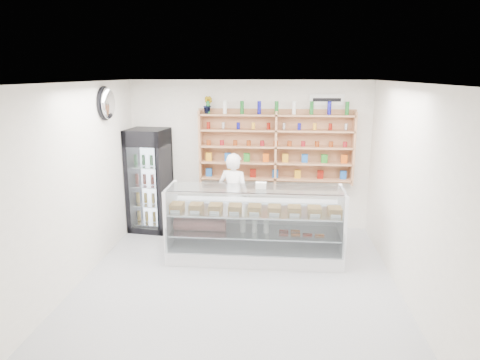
# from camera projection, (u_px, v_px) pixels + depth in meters

# --- Properties ---
(room) EXTENTS (5.00, 5.00, 5.00)m
(room) POSITION_uv_depth(u_px,v_px,m) (236.00, 190.00, 5.70)
(room) COLOR #A9A9AE
(room) RESTS_ON ground
(display_counter) EXTENTS (2.75, 0.82, 1.20)m
(display_counter) POSITION_uv_depth(u_px,v_px,m) (255.00, 239.00, 6.84)
(display_counter) COLOR white
(display_counter) RESTS_ON floor
(shop_worker) EXTENTS (0.66, 0.53, 1.57)m
(shop_worker) POSITION_uv_depth(u_px,v_px,m) (234.00, 196.00, 7.63)
(shop_worker) COLOR white
(shop_worker) RESTS_ON floor
(drinks_cooler) EXTENTS (0.77, 0.75, 1.93)m
(drinks_cooler) POSITION_uv_depth(u_px,v_px,m) (150.00, 180.00, 8.02)
(drinks_cooler) COLOR black
(drinks_cooler) RESTS_ON floor
(wall_shelving) EXTENTS (2.84, 0.28, 1.33)m
(wall_shelving) POSITION_uv_depth(u_px,v_px,m) (276.00, 147.00, 7.87)
(wall_shelving) COLOR #AD7851
(wall_shelving) RESTS_ON back_wall
(potted_plant) EXTENTS (0.22, 0.20, 0.32)m
(potted_plant) POSITION_uv_depth(u_px,v_px,m) (208.00, 105.00, 7.79)
(potted_plant) COLOR #1E6626
(potted_plant) RESTS_ON wall_shelving
(security_mirror) EXTENTS (0.15, 0.50, 0.50)m
(security_mirror) POSITION_uv_depth(u_px,v_px,m) (108.00, 103.00, 6.79)
(security_mirror) COLOR silver
(security_mirror) RESTS_ON left_wall
(wall_sign) EXTENTS (0.62, 0.03, 0.20)m
(wall_sign) POSITION_uv_depth(u_px,v_px,m) (327.00, 100.00, 7.71)
(wall_sign) COLOR white
(wall_sign) RESTS_ON back_wall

